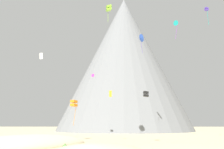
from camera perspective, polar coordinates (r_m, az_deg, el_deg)
The scene contains 13 objects.
dune_back_low at distance 52.84m, azimuth -16.92°, elevation -13.44°, with size 27.72×12.52×4.01m, color beige.
bush_low_patch at distance 57.49m, azimuth -15.80°, elevation -12.66°, with size 1.00×1.00×0.92m, color #668C4C.
bush_mid_center at distance 45.20m, azimuth -9.26°, elevation -13.83°, with size 1.71×1.71×1.06m, color #568442.
rock_massif at distance 135.01m, azimuth 3.05°, elevation 1.35°, with size 85.28×85.28×62.72m.
kite_teal_high at distance 85.30m, azimuth 12.48°, elevation 9.78°, with size 1.37×1.25×5.33m.
kite_yellow_low at distance 66.45m, azimuth -0.31°, elevation -3.80°, with size 0.62×1.08×1.56m.
kite_white_mid at distance 70.28m, azimuth -13.77°, elevation 3.56°, with size 0.86×0.61×1.49m.
kite_orange_low at distance 69.26m, azimuth -7.52°, elevation -5.68°, with size 1.78×1.79×5.95m.
kite_lime_high at distance 82.93m, azimuth -0.64°, elevation 12.93°, with size 1.76×1.67×5.03m.
kite_indigo_high at distance 79.08m, azimuth 18.12°, elevation 12.05°, with size 1.00×0.98×4.57m.
kite_blue_high at distance 93.13m, azimuth 5.77°, elevation 7.12°, with size 1.95×2.75×6.28m.
kite_black_low at distance 61.09m, azimuth 6.69°, elevation -3.83°, with size 1.12×1.07×1.25m.
kite_magenta_mid at distance 90.67m, azimuth -3.79°, elevation -0.16°, with size 0.88×0.62×1.01m.
Camera 1 is at (4.50, -35.27, 4.27)m, focal length 46.47 mm.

